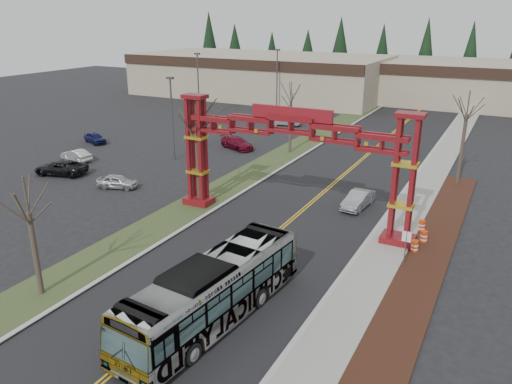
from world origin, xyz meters
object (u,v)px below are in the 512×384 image
Objects in this scene: bare_tree_median_near at (29,213)px; parked_car_mid_a at (237,143)px; retail_building_east at (495,84)px; bare_tree_median_far at (291,101)px; parked_car_near_a at (117,181)px; bare_tree_right_far at (467,115)px; parked_car_near_b at (76,155)px; parked_car_near_c at (61,168)px; parked_car_mid_b at (95,138)px; light_pole_near at (172,113)px; street_sign at (406,242)px; barrel_north at (422,226)px; silver_sedan at (358,200)px; light_pole_far at (277,75)px; barrel_mid at (424,237)px; barrel_south at (415,247)px; retail_building_west at (261,75)px; parked_car_far_a at (286,121)px; transit_bus at (214,291)px; gateway_arch at (291,144)px; light_pole_mid at (198,81)px; bare_tree_median_mid at (196,127)px.

parked_car_mid_a is at bearing 100.54° from bare_tree_median_near.
retail_building_east is 47.38m from bare_tree_median_far.
bare_tree_right_far is at bearing -78.57° from parked_car_near_a.
parked_car_near_c is (2.27, -4.10, 0.08)m from parked_car_near_b.
light_pole_near is at bearing -75.02° from parked_car_mid_b.
street_sign is at bearing -92.86° from bare_tree_right_far.
street_sign reaches higher than barrel_north.
retail_building_east is 57.11m from silver_sedan.
parked_car_mid_a is 27.11m from barrel_north.
light_pole_far is at bearing 129.87° from silver_sedan.
street_sign is 2.64× the size of barrel_mid.
street_sign reaches higher than barrel_south.
bare_tree_median_far is (18.51, 13.57, 5.18)m from parked_car_near_b.
bare_tree_median_far is at bearing 128.66° from street_sign.
retail_building_west reaches higher than parked_car_near_c.
barrel_south is (23.62, -31.85, -0.26)m from parked_car_far_a.
parked_car_mid_a is at bearing 175.77° from bare_tree_right_far.
parked_car_far_a is at bearing -128.16° from retail_building_east.
light_pole_far is at bearing 118.18° from transit_bus.
transit_bus is 10.55m from bare_tree_median_near.
parked_car_near_c is 2.11× the size of street_sign.
gateway_arch reaches higher than barrel_north.
barrel_north is (33.31, 2.20, -0.25)m from parked_car_near_c.
street_sign is (-0.91, -65.13, -1.80)m from retail_building_east.
street_sign is at bearing 85.56° from parked_car_near_b.
light_pole_mid reaches higher than parked_car_mid_a.
light_pole_mid is at bearing 130.35° from transit_bus.
gateway_arch is 8.34m from silver_sedan.
bare_tree_median_far reaches higher than parked_car_near_a.
bare_tree_right_far reaches higher than parked_car_near_a.
barrel_north is at bearing 8.90° from bare_tree_median_mid.
gateway_arch is 32.98m from parked_car_mid_b.
barrel_south is at bearing -85.67° from parked_car_mid_b.
light_pole_far is at bearing -155.57° from parked_car_far_a.
barrel_north is (-0.93, -59.24, -3.07)m from retail_building_east.
retail_building_west is at bearing 95.05° from light_pole_mid.
bare_tree_median_mid is at bearing 90.00° from bare_tree_median_near.
street_sign is at bearing 60.02° from transit_bus.
bare_tree_median_mid is (-11.67, -5.23, 5.72)m from silver_sedan.
parked_car_far_a reaches higher than parked_car_mid_b.
parked_car_near_a is at bearing -150.49° from bare_tree_right_far.
gateway_arch is 1.51× the size of transit_bus.
bare_tree_median_far is at bearing -54.74° from parked_car_mid_a.
parked_car_mid_b is 0.39× the size of light_pole_far.
parked_car_mid_b is at bearing -45.99° from parked_car_far_a.
bare_tree_right_far reaches higher than parked_car_mid_b.
parked_car_mid_a is at bearing 123.56° from transit_bus.
parked_car_mid_a is at bearing -5.33° from parked_car_far_a.
gateway_arch is 27.44m from parked_car_near_b.
bare_tree_median_far reaches higher than street_sign.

